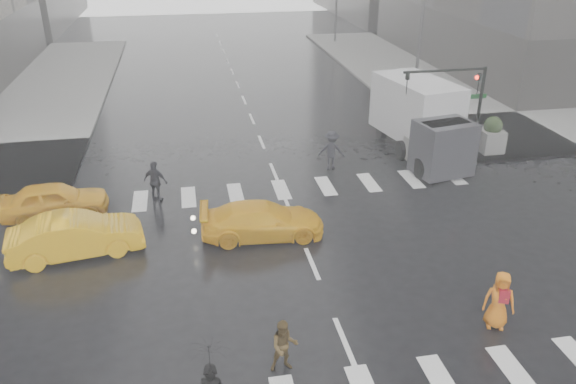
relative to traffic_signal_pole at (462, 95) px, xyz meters
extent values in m
plane|color=black|center=(-9.01, -8.01, -3.22)|extent=(120.00, 120.00, 0.00)
cube|color=gray|center=(10.49, 9.49, -3.14)|extent=(35.00, 35.00, 0.15)
cylinder|color=black|center=(0.99, -0.01, -0.97)|extent=(0.16, 0.16, 4.50)
cylinder|color=black|center=(-1.01, -0.01, 1.18)|extent=(4.00, 0.12, 0.12)
imported|color=black|center=(0.74, -0.01, 0.48)|extent=(0.16, 0.20, 1.00)
imported|color=black|center=(-2.81, -0.01, 0.68)|extent=(0.16, 0.20, 1.00)
sphere|color=#FF190C|center=(0.64, -0.01, 0.78)|extent=(0.20, 0.20, 0.20)
cube|color=#0B5018|center=(0.99, 0.29, -0.22)|extent=(0.90, 0.03, 0.22)
cylinder|color=#59595B|center=(1.99, 9.99, 1.28)|extent=(0.20, 0.20, 9.00)
cube|color=gray|center=(-2.01, 0.19, -2.52)|extent=(1.10, 1.10, 1.10)
sphere|color=black|center=(-2.01, 0.19, -1.72)|extent=(0.90, 0.90, 0.90)
cube|color=gray|center=(-0.01, 0.19, -2.52)|extent=(1.10, 1.10, 1.10)
sphere|color=black|center=(-0.01, 0.19, -1.72)|extent=(0.90, 0.90, 0.90)
cube|color=gray|center=(1.99, 0.19, -2.52)|extent=(1.10, 1.10, 1.10)
sphere|color=black|center=(1.99, 0.19, -1.72)|extent=(0.90, 0.90, 0.90)
imported|color=black|center=(-12.76, -14.34, -1.23)|extent=(1.19, 1.20, 0.88)
imported|color=#4B391A|center=(-10.84, -12.75, -2.47)|extent=(0.74, 0.58, 1.50)
imported|color=orange|center=(-4.56, -12.16, -2.33)|extent=(1.02, 0.86, 1.78)
cube|color=maroon|center=(-4.56, -12.34, -2.07)|extent=(0.32, 0.26, 0.40)
imported|color=black|center=(-14.28, -2.13, -2.32)|extent=(1.22, 1.05, 1.79)
imported|color=black|center=(-6.30, -0.19, -2.28)|extent=(1.37, 1.05, 1.88)
imported|color=#FFB50D|center=(-18.17, -2.74, -2.53)|extent=(4.18, 2.01, 1.38)
imported|color=#FFB50D|center=(-16.91, -5.89, -2.48)|extent=(4.68, 2.28, 1.48)
imported|color=#FFB50D|center=(-10.38, -5.83, -2.56)|extent=(4.08, 2.07, 1.31)
cube|color=silver|center=(-1.51, 1.63, -1.06)|extent=(2.52, 4.83, 2.84)
cube|color=#2E2E33|center=(-1.51, -1.73, -1.90)|extent=(2.42, 1.89, 2.42)
cube|color=black|center=(-1.51, -1.73, -1.17)|extent=(2.10, 0.95, 0.95)
cylinder|color=black|center=(-2.61, -1.94, -2.74)|extent=(0.29, 0.95, 0.95)
cylinder|color=black|center=(-0.40, -1.94, -2.74)|extent=(0.29, 0.95, 0.95)
cylinder|color=black|center=(-2.61, 0.37, -2.74)|extent=(0.29, 0.95, 0.95)
cylinder|color=black|center=(-0.40, 0.37, -2.74)|extent=(0.29, 0.95, 0.95)
cylinder|color=black|center=(-2.61, 3.31, -2.74)|extent=(0.29, 0.95, 0.95)
cylinder|color=black|center=(-0.40, 3.31, -2.74)|extent=(0.29, 0.95, 0.95)
camera|label=1|loc=(-12.82, -23.77, 7.25)|focal=35.00mm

